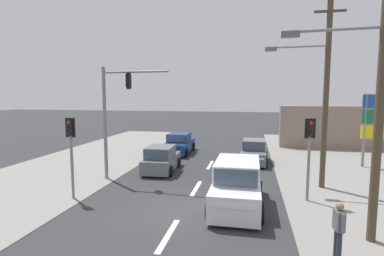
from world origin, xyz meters
The scene contains 17 objects.
ground_plane centered at (0.00, 0.00, 0.00)m, with size 140.00×140.00×0.00m, color #303033.
lane_dash_near centered at (0.00, -2.00, 0.00)m, with size 0.20×2.40×0.01m, color silver.
lane_dash_mid centered at (0.00, 3.00, 0.00)m, with size 0.20×2.40×0.01m, color silver.
lane_dash_far centered at (0.00, 8.00, 0.00)m, with size 0.20×2.40×0.01m, color silver.
kerb_left_verge centered at (-8.50, 4.00, 0.01)m, with size 8.00×40.00×0.02m, color gray.
utility_pole_foreground_right centered at (6.16, -1.14, 4.86)m, with size 3.78×0.49×9.00m.
utility_pole_midground_right centered at (5.89, 4.34, 5.10)m, with size 3.78×0.41×9.48m.
traffic_signal_mast centered at (-4.56, 3.70, 3.83)m, with size 3.69×0.44×6.00m.
pedestal_signal_right_kerb centered at (4.99, 2.21, 2.42)m, with size 0.44×0.30×3.56m.
pedestal_signal_left_kerb centered at (-5.05, 0.53, 2.42)m, with size 0.44×0.29×3.56m.
shopping_plaza_sign centered at (10.35, 9.32, 2.98)m, with size 2.10×0.16×4.60m.
shopfront_wall_far centered at (11.00, 16.00, 1.80)m, with size 12.00×1.00×3.60m, color gray.
hatchback_receding_far centered at (2.78, 9.27, 0.70)m, with size 1.88×3.69×1.53m.
suv_crossing_left centered at (2.06, 1.01, 0.88)m, with size 2.08×4.55×1.90m.
hatchback_oncoming_near centered at (-2.64, 5.86, 0.70)m, with size 1.89×3.69×1.53m.
sedan_kerbside_parked centered at (-2.92, 11.49, 0.70)m, with size 1.91×4.25×1.56m.
pedestrian_at_kerb centered at (4.99, -2.45, 0.93)m, with size 0.26×0.56×1.63m.
Camera 1 is at (2.58, -10.94, 4.54)m, focal length 28.00 mm.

